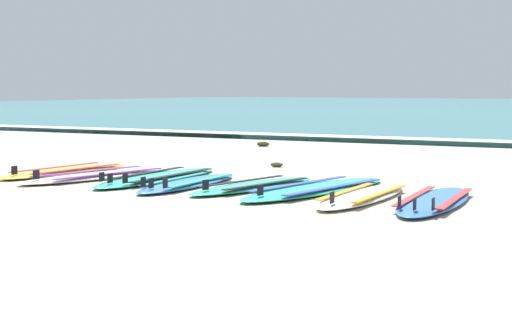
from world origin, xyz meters
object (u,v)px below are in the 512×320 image
at_px(surfboard_2, 158,177).
at_px(surfboard_1, 99,175).
at_px(surfboard_4, 254,186).
at_px(surfboard_5, 317,189).
at_px(surfboard_3, 188,183).
at_px(surfboard_7, 435,201).
at_px(surfboard_6, 363,196).
at_px(surfboard_0, 66,171).

bearing_deg(surfboard_2, surfboard_1, -167.99).
xyz_separation_m(surfboard_4, surfboard_5, (0.74, 0.09, -0.00)).
xyz_separation_m(surfboard_1, surfboard_2, (0.80, 0.17, 0.00)).
height_order(surfboard_3, surfboard_7, same).
height_order(surfboard_6, surfboard_7, same).
xyz_separation_m(surfboard_3, surfboard_7, (2.97, -0.08, -0.00)).
height_order(surfboard_2, surfboard_4, same).
bearing_deg(surfboard_0, surfboard_4, -4.15).
distance_m(surfboard_0, surfboard_1, 0.77).
distance_m(surfboard_0, surfboard_6, 4.43).
distance_m(surfboard_2, surfboard_6, 2.90).
bearing_deg(surfboard_5, surfboard_2, 177.59).
height_order(surfboard_5, surfboard_6, same).
bearing_deg(surfboard_1, surfboard_6, -3.78).
height_order(surfboard_4, surfboard_6, same).
xyz_separation_m(surfboard_4, surfboard_7, (2.15, -0.22, 0.00)).
relative_size(surfboard_1, surfboard_6, 1.17).
bearing_deg(surfboard_4, surfboard_3, -170.65).
height_order(surfboard_2, surfboard_6, same).
distance_m(surfboard_5, surfboard_6, 0.73).
bearing_deg(surfboard_1, surfboard_0, 164.17).
height_order(surfboard_1, surfboard_7, same).
bearing_deg(surfboard_2, surfboard_0, 178.57).
distance_m(surfboard_3, surfboard_4, 0.83).
height_order(surfboard_3, surfboard_4, same).
bearing_deg(surfboard_6, surfboard_3, 177.46).
bearing_deg(surfboard_5, surfboard_0, 177.99).
xyz_separation_m(surfboard_2, surfboard_4, (1.47, -0.18, -0.00)).
distance_m(surfboard_2, surfboard_5, 2.21).
bearing_deg(surfboard_5, surfboard_1, -178.53).
relative_size(surfboard_1, surfboard_5, 0.94).
xyz_separation_m(surfboard_0, surfboard_7, (5.16, -0.44, 0.00)).
relative_size(surfboard_3, surfboard_5, 0.79).
xyz_separation_m(surfboard_1, surfboard_5, (3.01, 0.08, -0.00)).
bearing_deg(surfboard_2, surfboard_3, -25.80).
height_order(surfboard_4, surfboard_5, same).
relative_size(surfboard_2, surfboard_6, 1.17).
relative_size(surfboard_2, surfboard_4, 1.15).
bearing_deg(surfboard_6, surfboard_7, 1.18).
xyz_separation_m(surfboard_3, surfboard_6, (2.22, -0.10, -0.00)).
bearing_deg(surfboard_4, surfboard_1, 179.76).
xyz_separation_m(surfboard_0, surfboard_2, (1.54, -0.04, 0.00)).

